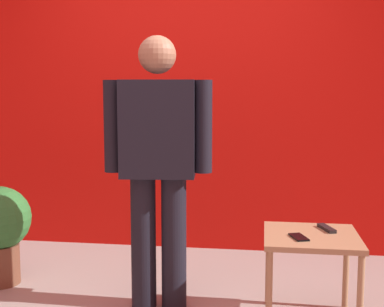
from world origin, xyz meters
name	(u,v)px	position (x,y,z in m)	size (l,w,h in m)	color
back_wall_red	(187,64)	(0.00, 1.62, 1.57)	(4.82, 0.12, 3.13)	red
standing_person	(158,159)	(0.01, 0.34, 0.93)	(0.66, 0.26, 1.66)	black
side_table	(311,247)	(0.92, 0.24, 0.45)	(0.53, 0.53, 0.53)	tan
cell_phone	(299,237)	(0.85, 0.16, 0.53)	(0.07, 0.14, 0.01)	black
tv_remote	(327,228)	(1.02, 0.35, 0.54)	(0.04, 0.17, 0.02)	black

